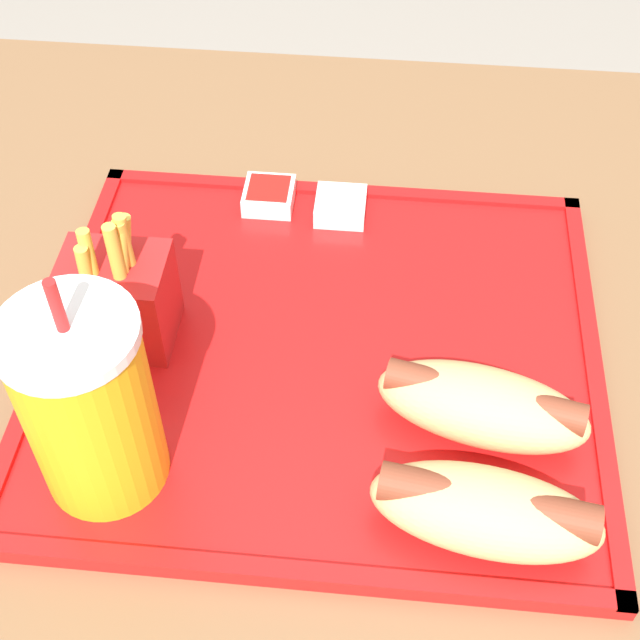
{
  "coord_description": "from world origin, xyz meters",
  "views": [
    {
      "loc": [
        -0.09,
        0.38,
        1.21
      ],
      "look_at": [
        -0.05,
        -0.02,
        0.75
      ],
      "focal_mm": 50.0,
      "sensor_mm": 36.0,
      "label": 1
    }
  ],
  "objects": [
    {
      "name": "sauce_cup_mayo",
      "position": [
        -0.05,
        -0.17,
        0.73
      ],
      "size": [
        0.04,
        0.04,
        0.02
      ],
      "color": "silver",
      "rests_on": "food_tray"
    },
    {
      "name": "fries_carton",
      "position": [
        0.09,
        -0.02,
        0.76
      ],
      "size": [
        0.07,
        0.06,
        0.12
      ],
      "color": "red",
      "rests_on": "food_tray"
    },
    {
      "name": "soda_cup",
      "position": [
        0.08,
        0.09,
        0.79
      ],
      "size": [
        0.08,
        0.08,
        0.17
      ],
      "color": "gold",
      "rests_on": "food_tray"
    },
    {
      "name": "dining_table",
      "position": [
        0.0,
        0.0,
        0.36
      ],
      "size": [
        1.22,
        0.83,
        0.71
      ],
      "color": "brown",
      "rests_on": "ground_plane"
    },
    {
      "name": "sauce_cup_ketchup",
      "position": [
        0.01,
        -0.17,
        0.73
      ],
      "size": [
        0.04,
        0.04,
        0.02
      ],
      "color": "silver",
      "rests_on": "food_tray"
    },
    {
      "name": "hot_dog_near",
      "position": [
        -0.16,
        0.04,
        0.75
      ],
      "size": [
        0.15,
        0.08,
        0.05
      ],
      "color": "#DBB270",
      "rests_on": "food_tray"
    },
    {
      "name": "food_tray",
      "position": [
        -0.05,
        -0.02,
        0.72
      ],
      "size": [
        0.4,
        0.36,
        0.01
      ],
      "color": "red",
      "rests_on": "dining_table"
    },
    {
      "name": "hot_dog_far",
      "position": [
        -0.16,
        0.11,
        0.75
      ],
      "size": [
        0.15,
        0.08,
        0.05
      ],
      "color": "#DBB270",
      "rests_on": "food_tray"
    }
  ]
}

